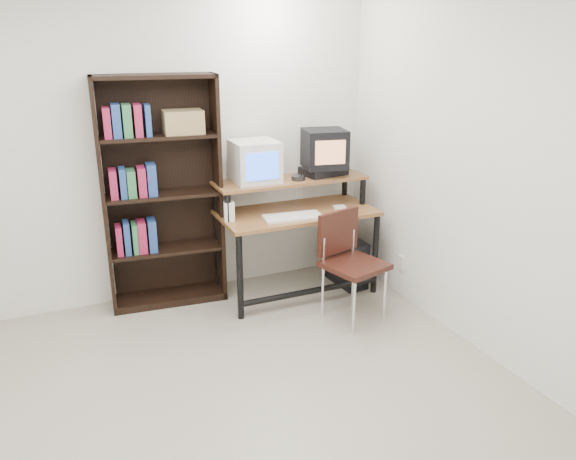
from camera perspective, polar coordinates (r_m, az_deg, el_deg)
name	(u,v)px	position (r m, az deg, el deg)	size (l,w,h in m)	color
floor	(216,439)	(3.36, -7.34, -20.33)	(4.00, 4.00, 0.01)	#9F9884
back_wall	(136,146)	(4.64, -15.16, 8.26)	(4.00, 0.01, 2.60)	silver
right_wall	(520,177)	(3.75, 22.53, 5.00)	(0.01, 4.00, 2.60)	silver
computer_desk	(296,214)	(4.73, 0.78, 1.60)	(1.30, 0.65, 0.98)	brown
crt_monitor	(255,162)	(4.64, -3.40, 6.92)	(0.37, 0.38, 0.34)	beige
vcr	(323,171)	(4.89, 3.61, 5.96)	(0.36, 0.26, 0.08)	black
crt_tv	(325,149)	(4.84, 3.74, 8.25)	(0.40, 0.40, 0.33)	black
cd_spindle	(298,178)	(4.70, 1.05, 5.26)	(0.12, 0.12, 0.05)	#26262B
keyboard	(293,218)	(4.51, 0.48, 1.25)	(0.47, 0.21, 0.04)	beige
mousepad	(338,210)	(4.78, 5.13, 2.04)	(0.22, 0.18, 0.01)	black
mouse	(339,208)	(4.79, 5.25, 2.29)	(0.10, 0.06, 0.03)	white
desk_speaker	(229,212)	(4.45, -5.99, 1.81)	(0.08, 0.07, 0.17)	beige
pc_tower	(346,261)	(5.07, 5.90, -3.13)	(0.20, 0.45, 0.42)	black
school_chair	(348,254)	(4.37, 6.14, -2.49)	(0.52, 0.52, 0.84)	black
bookshelf	(161,191)	(4.60, -12.77, 3.87)	(0.95, 0.39, 1.85)	black
wall_outlet	(401,262)	(4.87, 11.40, -3.22)	(0.02, 0.08, 0.12)	beige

